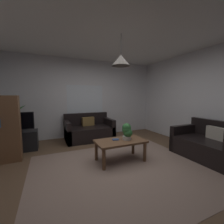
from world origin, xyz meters
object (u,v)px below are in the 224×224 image
(potted_plant_on_table, at_px, (127,131))
(pendant_lamp, at_px, (121,60))
(tv, at_px, (16,122))
(potted_palm_corner, at_px, (12,129))
(couch_under_window, at_px, (89,131))
(tv_stand, at_px, (18,141))
(couch_right_side, at_px, (208,146))
(remote_on_table_0, at_px, (127,137))
(bookshelf_corner, at_px, (0,130))
(book_on_table_0, at_px, (116,139))
(remote_on_table_1, at_px, (129,138))
(coffee_table, at_px, (120,144))

(potted_plant_on_table, xyz_separation_m, pendant_lamp, (-0.16, 0.00, 1.46))
(tv, bearing_deg, potted_palm_corner, 115.04)
(tv, bearing_deg, potted_plant_on_table, -34.29)
(couch_under_window, distance_m, tv_stand, 1.92)
(couch_right_side, xyz_separation_m, tv_stand, (-3.98, 2.22, -0.02))
(remote_on_table_0, height_order, bookshelf_corner, bookshelf_corner)
(couch_under_window, relative_size, potted_palm_corner, 1.21)
(book_on_table_0, xyz_separation_m, tv_stand, (-2.02, 1.49, -0.21))
(pendant_lamp, bearing_deg, remote_on_table_1, 12.68)
(remote_on_table_1, relative_size, bookshelf_corner, 0.11)
(potted_plant_on_table, xyz_separation_m, potted_palm_corner, (-2.46, 1.96, -0.14))
(book_on_table_0, bearing_deg, potted_plant_on_table, -16.57)
(couch_right_side, relative_size, tv_stand, 1.48)
(couch_right_side, bearing_deg, bookshelf_corner, -110.62)
(coffee_table, relative_size, tv, 1.35)
(remote_on_table_1, distance_m, tv, 2.78)
(coffee_table, xyz_separation_m, book_on_table_0, (-0.08, 0.07, 0.09))
(couch_under_window, height_order, bookshelf_corner, bookshelf_corner)
(coffee_table, bearing_deg, potted_palm_corner, 139.60)
(tv_stand, xyz_separation_m, pendant_lamp, (2.10, -1.56, 1.85))
(book_on_table_0, relative_size, tv_stand, 0.15)
(couch_right_side, distance_m, pendant_lamp, 2.70)
(remote_on_table_1, bearing_deg, couch_right_side, -14.21)
(tv, height_order, bookshelf_corner, bookshelf_corner)
(coffee_table, relative_size, book_on_table_0, 7.88)
(remote_on_table_0, relative_size, remote_on_table_1, 1.00)
(coffee_table, xyz_separation_m, bookshelf_corner, (-2.29, 0.91, 0.33))
(couch_under_window, relative_size, remote_on_table_0, 9.13)
(couch_right_side, relative_size, tv, 1.72)
(couch_right_side, bearing_deg, potted_plant_on_table, -110.86)
(couch_under_window, bearing_deg, remote_on_table_0, -76.05)
(couch_right_side, distance_m, remote_on_table_1, 1.80)
(couch_right_side, height_order, coffee_table, couch_right_side)
(bookshelf_corner, height_order, pendant_lamp, pendant_lamp)
(couch_under_window, bearing_deg, potted_palm_corner, 176.00)
(coffee_table, bearing_deg, tv_stand, 143.44)
(potted_plant_on_table, bearing_deg, tv_stand, 145.34)
(remote_on_table_0, height_order, tv, tv)
(couch_under_window, bearing_deg, coffee_table, -83.75)
(book_on_table_0, bearing_deg, potted_palm_corner, 139.57)
(bookshelf_corner, bearing_deg, coffee_table, -21.65)
(potted_plant_on_table, height_order, bookshelf_corner, bookshelf_corner)
(remote_on_table_1, xyz_separation_m, tv, (-2.34, 1.49, 0.29))
(potted_plant_on_table, bearing_deg, coffee_table, 178.74)
(potted_plant_on_table, distance_m, bookshelf_corner, 2.61)
(remote_on_table_1, height_order, tv_stand, tv_stand)
(remote_on_table_0, relative_size, tv, 0.21)
(book_on_table_0, distance_m, potted_palm_corner, 2.91)
(remote_on_table_1, height_order, potted_palm_corner, potted_palm_corner)
(couch_under_window, relative_size, remote_on_table_1, 9.13)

